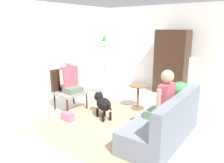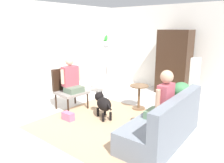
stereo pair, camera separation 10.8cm
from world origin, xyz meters
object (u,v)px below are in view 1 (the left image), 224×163
Objects in this scene: armchair at (67,86)px; dog at (103,103)px; handbag at (68,117)px; couch at (165,124)px; person_on_armchair at (70,78)px; person_on_couch at (164,99)px; round_end_table at (138,95)px; potted_plant at (180,95)px; bird_cage_stand at (105,66)px; column_lamp at (192,86)px; armoire_cabinet at (172,62)px; parrot at (104,38)px.

dog is (1.11, 0.07, -0.23)m from armchair.
couch is at bearing 14.22° from handbag.
armchair is 1.19× the size of person_on_armchair.
round_end_table is at bearing 136.94° from person_on_couch.
potted_plant is (2.25, 1.31, -0.31)m from person_on_armchair.
person_on_armchair is 1.28m from bird_cage_stand.
dog is (-0.34, -0.97, -0.02)m from round_end_table.
handbag is (-1.99, -2.08, -0.57)m from column_lamp.
dog is at bearing 5.21° from person_on_armchair.
bird_cage_stand is (-1.25, 0.22, 0.54)m from round_end_table.
dog is at bearing -109.29° from round_end_table.
dog is at bearing 3.51° from armchair.
handbag is at bearing -134.68° from potted_plant.
potted_plant is 0.41× the size of armoire_cabinet.
person_on_couch is 1.06× the size of person_on_armchair.
potted_plant is (-0.23, 1.31, 0.18)m from couch.
couch is at bearing -68.81° from armoire_cabinet.
armoire_cabinet is at bearing 87.39° from round_end_table.
person_on_armchair reaches higher than dog.
column_lamp is at bearing 91.66° from couch.
armchair is 5.90× the size of parrot.
couch is 1.34m from potted_plant.
bird_cage_stand is 2.26m from potted_plant.
parrot reaches higher than potted_plant.
armoire_cabinet is (-1.11, 2.87, 0.65)m from couch.
armchair is at bearing 179.06° from person_on_couch.
column_lamp is at bearing 32.66° from person_on_armchair.
parrot is at bearing -130.02° from armoire_cabinet.
person_on_couch is 2.74m from bird_cage_stand.
person_on_armchair is at bearing 130.64° from handbag.
armchair is 1.34× the size of dog.
armoire_cabinet is (1.37, 2.87, 0.16)m from person_on_armchair.
person_on_armchair is 0.52× the size of bird_cage_stand.
column_lamp is at bearing 53.69° from potted_plant.
potted_plant is at bearing -60.49° from armoire_cabinet.
person_on_couch reaches higher than couch.
person_on_armchair is at bearing -91.41° from bird_cage_stand.
person_on_couch is at bearing -4.23° from dog.
dog is 0.83m from handbag.
person_on_couch is 3.20× the size of handbag.
potted_plant is at bearing 98.24° from person_on_couch.
couch is 6.90× the size of handbag.
armoire_cabinet reaches higher than bird_cage_stand.
dog is 4.40× the size of parrot.
round_end_table is 0.81× the size of dog.
parrot is (-1.25, 0.22, 1.33)m from round_end_table.
bird_cage_stand is (-2.45, 1.28, 0.60)m from couch.
armoire_cabinet reaches higher than handbag.
parrot is at bearing -179.17° from potted_plant.
column_lamp reaches higher than handbag.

